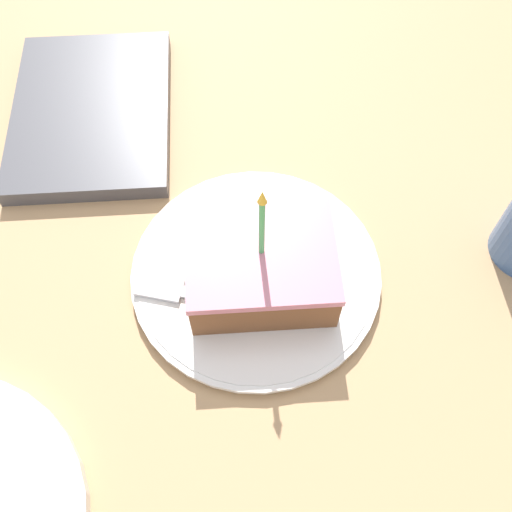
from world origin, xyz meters
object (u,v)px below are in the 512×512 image
object	(u,v)px
fork	(219,299)
marble_board	(92,112)
plate	(256,273)
cake_slice	(261,266)

from	to	relation	value
fork	marble_board	world-z (taller)	marble_board
plate	marble_board	xyz separation A→B (m)	(0.22, 0.18, 0.00)
cake_slice	marble_board	world-z (taller)	cake_slice
fork	marble_board	xyz separation A→B (m)	(0.25, 0.14, -0.01)
plate	cake_slice	distance (m)	0.04
plate	marble_board	bearing A→B (deg)	38.35
plate	cake_slice	bearing A→B (deg)	-159.41
marble_board	cake_slice	bearing A→B (deg)	-142.35
cake_slice	plate	bearing A→B (deg)	20.59
cake_slice	fork	size ratio (longest dim) A/B	0.76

